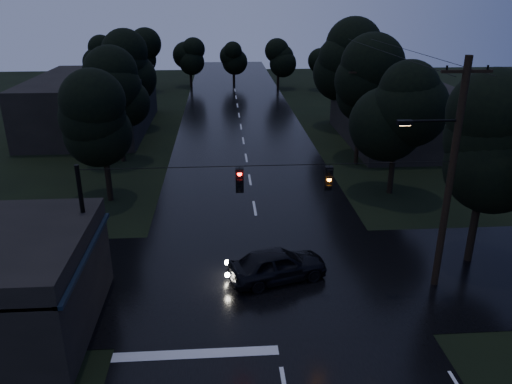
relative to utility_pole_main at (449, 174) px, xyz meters
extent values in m
cube|color=black|center=(-7.41, 19.00, -5.26)|extent=(12.00, 120.00, 0.02)
cube|color=black|center=(-7.41, 1.00, -5.26)|extent=(60.00, 9.00, 0.02)
cube|color=black|center=(-17.41, -2.00, -2.06)|extent=(6.00, 7.00, 0.12)
cube|color=black|center=(-14.41, -2.00, -2.06)|extent=(0.30, 7.00, 0.15)
cylinder|color=black|center=(-14.61, -5.00, -3.76)|extent=(0.10, 0.10, 3.00)
cylinder|color=black|center=(-14.61, 1.00, -3.76)|extent=(0.10, 0.10, 3.00)
cube|color=#FFC766|center=(-14.46, -3.50, -2.76)|extent=(0.06, 1.60, 0.50)
cube|color=#FFC766|center=(-14.46, -0.80, -2.76)|extent=(0.06, 1.20, 0.50)
cube|color=black|center=(6.59, 23.00, -3.06)|extent=(10.00, 14.00, 4.40)
cube|color=black|center=(-21.41, 29.00, -2.76)|extent=(10.00, 16.00, 5.00)
cylinder|color=black|center=(0.09, 0.00, -0.26)|extent=(0.30, 0.30, 10.00)
cube|color=black|center=(0.09, 0.00, 4.14)|extent=(2.00, 0.12, 0.12)
cylinder|color=black|center=(-1.01, 0.00, 2.24)|extent=(2.20, 0.10, 0.10)
cube|color=black|center=(-2.11, 0.00, 2.19)|extent=(0.60, 0.25, 0.18)
cube|color=#FFB266|center=(-2.11, 0.00, 2.09)|extent=(0.45, 0.18, 0.03)
cylinder|color=black|center=(0.89, 17.00, -1.51)|extent=(0.30, 0.30, 7.50)
cube|color=black|center=(0.89, 17.00, 1.64)|extent=(2.00, 0.12, 0.12)
cylinder|color=black|center=(-14.91, 0.00, -2.26)|extent=(0.18, 0.18, 6.00)
cylinder|color=black|center=(-7.41, 0.00, 0.54)|extent=(15.00, 0.03, 0.03)
cube|color=black|center=(-8.61, 0.00, -0.06)|extent=(0.32, 0.25, 1.00)
sphere|color=#FF0C07|center=(-8.61, -0.15, -0.06)|extent=(0.18, 0.18, 0.18)
cube|color=black|center=(-5.01, 0.00, -0.06)|extent=(0.32, 0.25, 1.00)
sphere|color=orange|center=(-5.01, -0.15, -0.06)|extent=(0.18, 0.18, 0.18)
cylinder|color=black|center=(2.59, 2.00, -3.86)|extent=(0.36, 0.36, 2.80)
sphere|color=black|center=(2.59, 2.00, -0.46)|extent=(4.48, 4.48, 4.48)
sphere|color=black|center=(2.59, 2.00, 0.74)|extent=(4.48, 4.48, 4.48)
sphere|color=black|center=(2.59, 2.00, 1.94)|extent=(4.48, 4.48, 4.48)
cylinder|color=black|center=(-16.41, 11.00, -4.03)|extent=(0.36, 0.36, 2.45)
sphere|color=black|center=(-16.41, 11.00, -1.06)|extent=(3.92, 3.92, 3.92)
sphere|color=black|center=(-16.41, 11.00, -0.01)|extent=(3.92, 3.92, 3.92)
sphere|color=black|center=(-16.41, 11.00, 1.04)|extent=(3.92, 3.92, 3.92)
cylinder|color=black|center=(-17.01, 19.00, -3.95)|extent=(0.36, 0.36, 2.62)
sphere|color=black|center=(-17.01, 19.00, -0.76)|extent=(4.20, 4.20, 4.20)
sphere|color=black|center=(-17.01, 19.00, 0.37)|extent=(4.20, 4.20, 4.20)
sphere|color=black|center=(-17.01, 19.00, 1.49)|extent=(4.20, 4.20, 4.20)
cylinder|color=black|center=(-17.61, 29.00, -3.86)|extent=(0.36, 0.36, 2.80)
sphere|color=black|center=(-17.61, 29.00, -0.46)|extent=(4.48, 4.48, 4.48)
sphere|color=black|center=(-17.61, 29.00, 0.74)|extent=(4.48, 4.48, 4.48)
sphere|color=black|center=(-17.61, 29.00, 1.94)|extent=(4.48, 4.48, 4.48)
cylinder|color=black|center=(1.59, 11.00, -3.95)|extent=(0.36, 0.36, 2.62)
sphere|color=black|center=(1.59, 11.00, -0.76)|extent=(4.20, 4.20, 4.20)
sphere|color=black|center=(1.59, 11.00, 0.37)|extent=(4.20, 4.20, 4.20)
sphere|color=black|center=(1.59, 11.00, 1.49)|extent=(4.20, 4.20, 4.20)
cylinder|color=black|center=(2.19, 19.00, -3.86)|extent=(0.36, 0.36, 2.80)
sphere|color=black|center=(2.19, 19.00, -0.46)|extent=(4.48, 4.48, 4.48)
sphere|color=black|center=(2.19, 19.00, 0.74)|extent=(4.48, 4.48, 4.48)
sphere|color=black|center=(2.19, 19.00, 1.94)|extent=(4.48, 4.48, 4.48)
cylinder|color=black|center=(2.79, 29.00, -3.77)|extent=(0.36, 0.36, 2.97)
sphere|color=black|center=(2.79, 29.00, -0.16)|extent=(4.76, 4.76, 4.76)
sphere|color=black|center=(2.79, 29.00, 1.12)|extent=(4.76, 4.76, 4.76)
sphere|color=black|center=(2.79, 29.00, 2.39)|extent=(4.76, 4.76, 4.76)
imported|color=black|center=(-6.91, 0.90, -4.49)|extent=(4.82, 2.99, 1.53)
camera|label=1|loc=(-9.25, -18.69, 6.89)|focal=35.00mm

